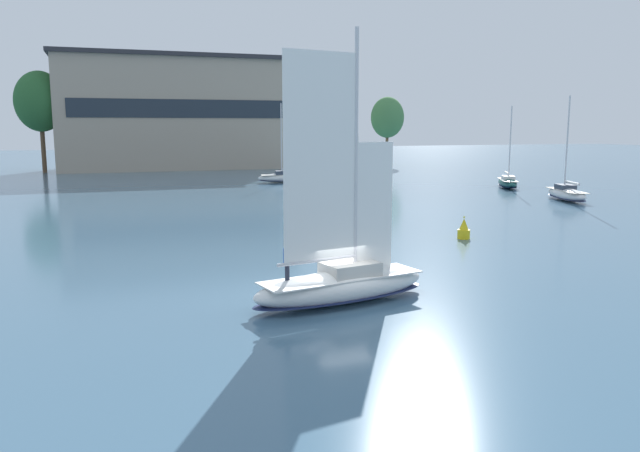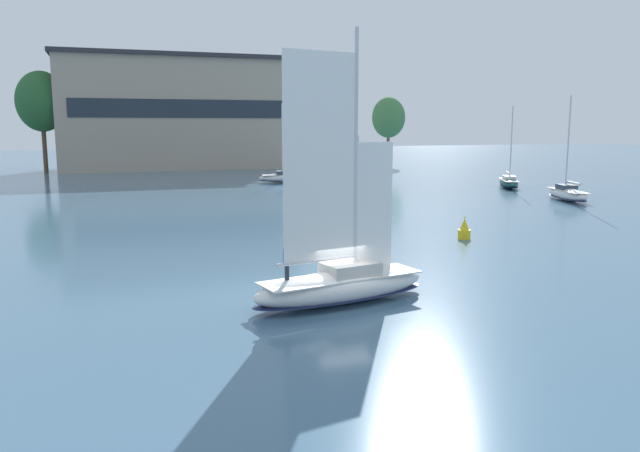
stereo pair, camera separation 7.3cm
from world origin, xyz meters
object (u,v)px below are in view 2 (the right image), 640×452
at_px(tree_shore_center, 389,118).
at_px(sailboat_moored_mid_channel, 509,182).
at_px(sailboat_moored_outer_mooring, 344,201).
at_px(sailboat_moored_near_marina, 287,177).
at_px(channel_buoy, 464,230).
at_px(sailboat_main, 342,281).
at_px(tree_shore_right, 42,102).
at_px(sailboat_moored_far_slip, 568,193).
at_px(tree_shore_left, 291,109).

bearing_deg(tree_shore_center, sailboat_moored_mid_channel, -95.92).
bearing_deg(sailboat_moored_outer_mooring, sailboat_moored_near_marina, 84.05).
xyz_separation_m(tree_shore_center, channel_buoy, (-30.06, -76.93, -8.86)).
bearing_deg(sailboat_main, sailboat_moored_outer_mooring, 68.75).
bearing_deg(sailboat_moored_near_marina, channel_buoy, -90.36).
bearing_deg(sailboat_main, tree_shore_center, 63.77).
xyz_separation_m(sailboat_moored_near_marina, channel_buoy, (-0.29, -46.42, -0.12)).
xyz_separation_m(tree_shore_right, sailboat_moored_far_slip, (56.02, -61.61, -11.10)).
xyz_separation_m(tree_shore_right, sailboat_moored_outer_mooring, (30.39, -61.92, -10.88)).
height_order(tree_shore_right, sailboat_moored_near_marina, tree_shore_right).
bearing_deg(tree_shore_left, tree_shore_right, 178.41).
bearing_deg(sailboat_moored_near_marina, sailboat_moored_mid_channel, -33.23).
bearing_deg(sailboat_moored_near_marina, tree_shore_right, 136.76).
relative_size(tree_shore_center, tree_shore_right, 0.80).
xyz_separation_m(sailboat_moored_mid_channel, sailboat_moored_outer_mooring, (-28.07, -14.04, 0.26)).
relative_size(sailboat_main, sailboat_moored_mid_channel, 1.16).
distance_m(sailboat_moored_near_marina, channel_buoy, 46.42).
height_order(tree_shore_left, sailboat_moored_outer_mooring, tree_shore_left).
xyz_separation_m(tree_shore_left, sailboat_moored_far_slip, (13.01, -60.41, -10.19)).
height_order(tree_shore_left, channel_buoy, tree_shore_left).
bearing_deg(sailboat_moored_far_slip, tree_shore_right, 132.28).
distance_m(tree_shore_left, tree_shore_right, 43.04).
distance_m(tree_shore_center, tree_shore_right, 63.37).
xyz_separation_m(sailboat_main, channel_buoy, (13.85, 12.16, -0.35)).
bearing_deg(tree_shore_center, sailboat_moored_far_slip, -96.87).
height_order(sailboat_moored_far_slip, sailboat_moored_outer_mooring, sailboat_moored_outer_mooring).
bearing_deg(sailboat_moored_mid_channel, tree_shore_right, 140.69).
xyz_separation_m(sailboat_moored_near_marina, sailboat_moored_mid_channel, (24.91, -16.32, -0.04)).
height_order(sailboat_main, sailboat_moored_far_slip, sailboat_main).
bearing_deg(sailboat_moored_far_slip, sailboat_moored_mid_channel, 79.91).
distance_m(tree_shore_center, sailboat_moored_outer_mooring, 69.73).
bearing_deg(sailboat_moored_mid_channel, sailboat_main, -132.73).
height_order(sailboat_main, sailboat_moored_outer_mooring, sailboat_main).
xyz_separation_m(sailboat_main, sailboat_moored_outer_mooring, (10.97, 28.22, -0.01)).
distance_m(tree_shore_center, sailboat_moored_far_slip, 61.62).
relative_size(tree_shore_center, channel_buoy, 8.41).
relative_size(tree_shore_left, tree_shore_right, 0.92).
xyz_separation_m(sailboat_moored_mid_channel, sailboat_moored_far_slip, (-2.44, -13.73, 0.05)).
height_order(tree_shore_left, sailboat_moored_mid_channel, tree_shore_left).
distance_m(tree_shore_right, sailboat_moored_far_slip, 84.01).
bearing_deg(channel_buoy, tree_shore_right, 113.10).
distance_m(tree_shore_right, sailboat_moored_outer_mooring, 69.83).
bearing_deg(tree_shore_left, tree_shore_center, 0.43).
bearing_deg(sailboat_moored_mid_channel, sailboat_moored_near_marina, 146.77).
height_order(tree_shore_center, sailboat_main, tree_shore_center).
bearing_deg(tree_shore_left, sailboat_moored_outer_mooring, -101.74).
distance_m(sailboat_moored_near_marina, sailboat_moored_mid_channel, 29.78).
distance_m(tree_shore_left, tree_shore_center, 20.37).
relative_size(tree_shore_center, sailboat_moored_outer_mooring, 1.14).
relative_size(sailboat_moored_mid_channel, channel_buoy, 6.41).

